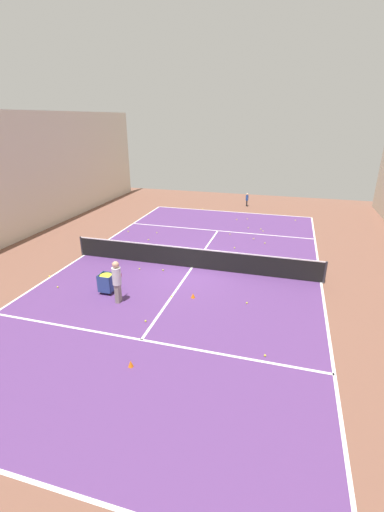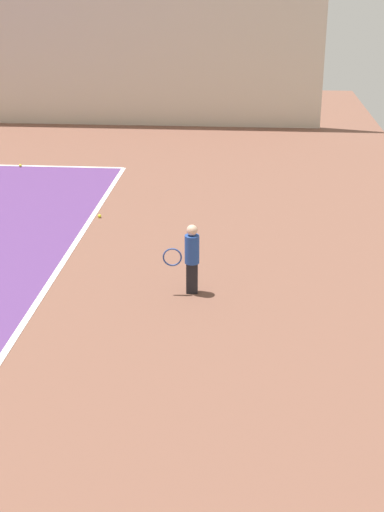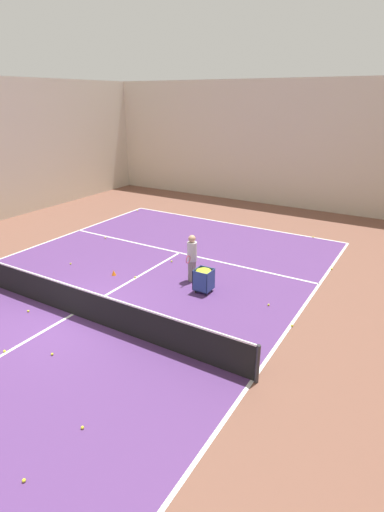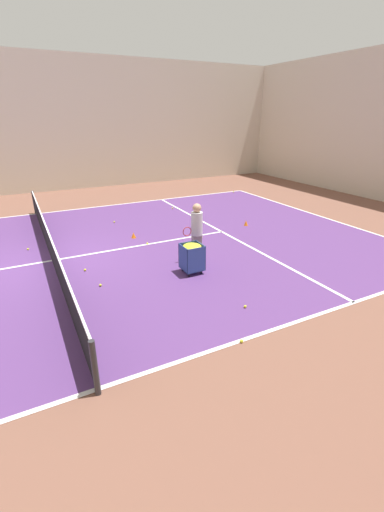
{
  "view_description": "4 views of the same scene",
  "coord_description": "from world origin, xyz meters",
  "views": [
    {
      "loc": [
        -4.2,
        14.71,
        6.83
      ],
      "look_at": [
        0.0,
        0.0,
        0.62
      ],
      "focal_mm": 24.0,
      "sensor_mm": 36.0,
      "label": 1
    },
    {
      "loc": [
        -10.54,
        -14.1,
        4.54
      ],
      "look_at": [
        -0.92,
        -13.32,
        0.59
      ],
      "focal_mm": 50.0,
      "sensor_mm": 36.0,
      "label": 2
    },
    {
      "loc": [
        8.72,
        -7.32,
        6.28
      ],
      "look_at": [
        1.89,
        4.02,
        0.96
      ],
      "focal_mm": 28.0,
      "sensor_mm": 36.0,
      "label": 3
    },
    {
      "loc": [
        10.54,
        -0.59,
        4.16
      ],
      "look_at": [
        2.71,
        3.43,
        0.5
      ],
      "focal_mm": 24.0,
      "sensor_mm": 36.0,
      "label": 4
    }
  ],
  "objects": [
    {
      "name": "ground_plane",
      "position": [
        0.0,
        0.0,
        0.0
      ],
      "size": [
        36.11,
        36.11,
        0.0
      ],
      "primitive_type": "plane",
      "color": "brown"
    },
    {
      "name": "court_playing_area",
      "position": [
        0.0,
        0.0,
        0.0
      ],
      "size": [
        11.97,
        22.2,
        0.0
      ],
      "color": "#563370",
      "rests_on": "ground"
    },
    {
      "name": "line_baseline_far",
      "position": [
        0.0,
        11.1,
        0.01
      ],
      "size": [
        11.97,
        0.1,
        0.0
      ],
      "primitive_type": "cube",
      "color": "white",
      "rests_on": "ground"
    },
    {
      "name": "line_sideline_left",
      "position": [
        -5.99,
        0.0,
        0.01
      ],
      "size": [
        0.1,
        22.2,
        0.0
      ],
      "primitive_type": "cube",
      "color": "white",
      "rests_on": "ground"
    },
    {
      "name": "line_sideline_right",
      "position": [
        5.99,
        0.0,
        0.01
      ],
      "size": [
        0.1,
        22.2,
        0.0
      ],
      "primitive_type": "cube",
      "color": "white",
      "rests_on": "ground"
    },
    {
      "name": "line_service_far",
      "position": [
        0.0,
        6.11,
        0.01
      ],
      "size": [
        11.97,
        0.1,
        0.0
      ],
      "primitive_type": "cube",
      "color": "white",
      "rests_on": "ground"
    },
    {
      "name": "line_centre_service",
      "position": [
        0.0,
        0.0,
        0.01
      ],
      "size": [
        0.1,
        12.21,
        0.0
      ],
      "primitive_type": "cube",
      "color": "white",
      "rests_on": "ground"
    },
    {
      "name": "hall_enclosure_left",
      "position": [
        -11.01,
        0.0,
        3.61
      ],
      "size": [
        0.15,
        32.41,
        7.23
      ],
      "color": "beige",
      "rests_on": "ground"
    },
    {
      "name": "tennis_net",
      "position": [
        0.0,
        0.0,
        0.53
      ],
      "size": [
        12.27,
        0.1,
        1.03
      ],
      "color": "#2D2D33",
      "rests_on": "ground"
    },
    {
      "name": "coach_at_net",
      "position": [
        1.89,
        4.01,
        1.0
      ],
      "size": [
        0.35,
        0.67,
        1.75
      ],
      "rotation": [
        0.0,
        0.0,
        -1.56
      ],
      "color": "gray",
      "rests_on": "ground"
    },
    {
      "name": "ball_cart",
      "position": [
        2.71,
        3.43,
        0.6
      ],
      "size": [
        0.58,
        0.56,
        0.86
      ],
      "color": "#2D478C",
      "rests_on": "ground"
    },
    {
      "name": "training_cone_0",
      "position": [
        -0.87,
        2.89,
        0.1
      ],
      "size": [
        0.17,
        0.17,
        0.2
      ],
      "primitive_type": "cone",
      "color": "orange",
      "rests_on": "ground"
    },
    {
      "name": "training_cone_1",
      "position": [
        -0.23,
        7.39,
        0.11
      ],
      "size": [
        0.16,
        0.16,
        0.21
      ],
      "primitive_type": "cone",
      "color": "orange",
      "rests_on": "ground"
    },
    {
      "name": "tennis_ball_0",
      "position": [
        -5.73,
        10.46,
        0.04
      ],
      "size": [
        0.07,
        0.07,
        0.07
      ],
      "primitive_type": "sphere",
      "color": "yellow",
      "rests_on": "ground"
    },
    {
      "name": "tennis_ball_5",
      "position": [
        -0.01,
        3.09,
        0.04
      ],
      "size": [
        0.07,
        0.07,
        0.07
      ],
      "primitive_type": "sphere",
      "color": "yellow",
      "rests_on": "ground"
    },
    {
      "name": "tennis_ball_10",
      "position": [
        -4.0,
        5.84,
        0.04
      ],
      "size": [
        0.07,
        0.07,
        0.07
      ],
      "primitive_type": "sphere",
      "color": "yellow",
      "rests_on": "ground"
    },
    {
      "name": "tennis_ball_13",
      "position": [
        0.29,
        5.07,
        0.04
      ],
      "size": [
        0.07,
        0.07,
        0.07
      ],
      "primitive_type": "sphere",
      "color": "yellow",
      "rests_on": "ground"
    },
    {
      "name": "tennis_ball_16",
      "position": [
        4.99,
        3.65,
        0.04
      ],
      "size": [
        0.07,
        0.07,
        0.07
      ],
      "primitive_type": "sphere",
      "color": "yellow",
      "rests_on": "ground"
    },
    {
      "name": "tennis_ball_24",
      "position": [
        2.38,
        0.91,
        0.04
      ],
      "size": [
        0.07,
        0.07,
        0.07
      ],
      "primitive_type": "sphere",
      "color": "yellow",
      "rests_on": "ground"
    },
    {
      "name": "tennis_ball_25",
      "position": [
        -1.3,
        -0.61,
        0.04
      ],
      "size": [
        0.07,
        0.07,
        0.07
      ],
      "primitive_type": "sphere",
      "color": "yellow",
      "rests_on": "ground"
    },
    {
      "name": "tennis_ball_27",
      "position": [
        1.23,
        0.74,
        0.04
      ],
      "size": [
        0.07,
        0.07,
        0.07
      ],
      "primitive_type": "sphere",
      "color": "yellow",
      "rests_on": "ground"
    },
    {
      "name": "tennis_ball_28",
      "position": [
        6.04,
        2.82,
        0.04
      ],
      "size": [
        0.07,
        0.07,
        0.07
      ],
      "primitive_type": "sphere",
      "color": "yellow",
      "rests_on": "ground"
    },
    {
      "name": "tennis_ball_30",
      "position": [
        -3.04,
        2.77,
        0.04
      ],
      "size": [
        0.07,
        0.07,
        0.07
      ],
      "primitive_type": "sphere",
      "color": "yellow",
      "rests_on": "ground"
    }
  ]
}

